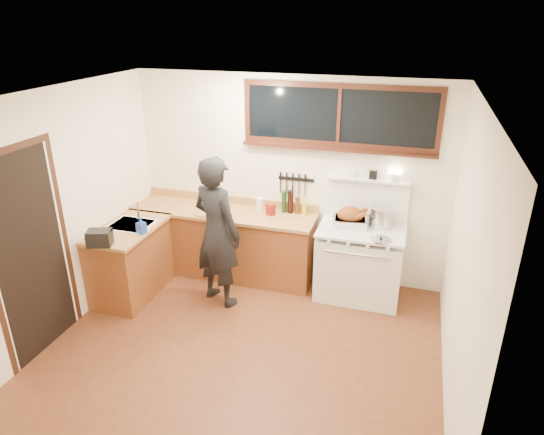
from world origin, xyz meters
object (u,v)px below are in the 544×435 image
(vintage_stove, at_px, (360,261))
(man, at_px, (217,232))
(cutting_board, at_px, (215,210))
(roast_turkey, at_px, (350,218))

(vintage_stove, distance_m, man, 1.77)
(vintage_stove, bearing_deg, cutting_board, -176.51)
(man, relative_size, roast_turkey, 4.10)
(vintage_stove, relative_size, man, 0.87)
(cutting_board, bearing_deg, vintage_stove, 3.49)
(vintage_stove, height_order, roast_turkey, vintage_stove)
(vintage_stove, height_order, cutting_board, vintage_stove)
(man, bearing_deg, roast_turkey, 24.73)
(vintage_stove, relative_size, cutting_board, 3.54)
(vintage_stove, bearing_deg, roast_turkey, 165.50)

